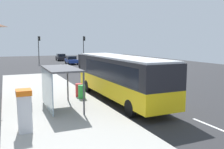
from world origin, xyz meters
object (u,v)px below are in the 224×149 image
object	(u,v)px
bus_shelter	(56,78)
white_van	(91,62)
bus	(120,75)
recycling_bin_red	(79,90)
sedan_far	(71,60)
recycling_bin_green	(82,92)
traffic_light_far_side	(39,45)
traffic_light_near_side	(84,45)
ticket_machine	(25,110)
sedan_near	(61,57)

from	to	relation	value
bus_shelter	white_van	bearing A→B (deg)	65.67
bus	recycling_bin_red	xyz separation A→B (m)	(-2.49, 1.80, -1.19)
white_van	sedan_far	bearing A→B (deg)	89.49
recycling_bin_green	traffic_light_far_side	world-z (taller)	traffic_light_far_side
recycling_bin_green	traffic_light_far_side	xyz separation A→B (m)	(1.10, 31.67, 2.83)
sedan_far	traffic_light_near_side	xyz separation A→B (m)	(3.19, 2.21, 2.71)
recycling_bin_green	traffic_light_far_side	distance (m)	31.82
white_van	bus_shelter	bearing A→B (deg)	-114.33
sedan_far	ticket_machine	xyz separation A→B (m)	(-10.76, -34.01, 0.38)
ticket_machine	bus_shelter	distance (m)	3.96
bus_shelter	traffic_light_near_side	bearing A→B (deg)	70.13
white_van	recycling_bin_red	bearing A→B (deg)	-111.48
bus	traffic_light_near_side	bearing A→B (deg)	77.29
bus	sedan_far	distance (m)	30.05
sedan_far	recycling_bin_green	distance (m)	29.39
ticket_machine	bus_shelter	xyz separation A→B (m)	(2.05, 3.26, 0.93)
bus	traffic_light_near_side	world-z (taller)	traffic_light_near_side
white_van	bus	bearing A→B (deg)	-102.22
white_van	bus_shelter	distance (m)	20.92
traffic_light_far_side	sedan_near	bearing A→B (deg)	49.16
ticket_machine	bus_shelter	bearing A→B (deg)	57.91
sedan_far	traffic_light_near_side	size ratio (longest dim) A/B	0.85
sedan_far	traffic_light_near_side	bearing A→B (deg)	34.67
traffic_light_near_side	bus_shelter	distance (m)	35.07
sedan_near	ticket_machine	xyz separation A→B (m)	(-10.76, -43.27, 0.38)
recycling_bin_green	bus	bearing A→B (deg)	-23.84
sedan_near	traffic_light_near_side	distance (m)	8.20
recycling_bin_red	ticket_machine	bearing A→B (deg)	-125.16
traffic_light_near_side	traffic_light_far_side	world-z (taller)	traffic_light_near_side
sedan_near	traffic_light_near_side	world-z (taller)	traffic_light_near_side
bus	sedan_near	size ratio (longest dim) A/B	2.46
sedan_near	bus	bearing A→B (deg)	-95.87
recycling_bin_red	bus_shelter	distance (m)	3.84
traffic_light_far_side	bus_shelter	size ratio (longest dim) A/B	1.31
traffic_light_near_side	recycling_bin_red	bearing A→B (deg)	-107.82
recycling_bin_green	recycling_bin_red	distance (m)	0.70
sedan_near	recycling_bin_green	bearing A→B (deg)	-99.72
sedan_far	recycling_bin_red	world-z (taller)	sedan_far
recycling_bin_red	traffic_light_near_side	distance (m)	31.82
sedan_near	traffic_light_near_side	xyz separation A→B (m)	(3.20, -7.05, 2.71)
sedan_near	bus_shelter	distance (m)	40.96
bus	white_van	bearing A→B (deg)	77.78
traffic_light_near_side	recycling_bin_green	bearing A→B (deg)	-107.44
recycling_bin_red	recycling_bin_green	bearing A→B (deg)	-90.00
recycling_bin_red	traffic_light_near_side	size ratio (longest dim) A/B	0.18
white_van	ticket_machine	xyz separation A→B (m)	(-10.66, -22.31, -0.17)
sedan_near	ticket_machine	bearing A→B (deg)	-103.96
traffic_light_near_side	bus_shelter	world-z (taller)	traffic_light_near_side
sedan_far	bus_shelter	size ratio (longest dim) A/B	1.12
recycling_bin_red	white_van	bearing A→B (deg)	68.52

